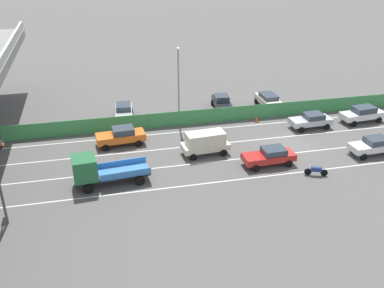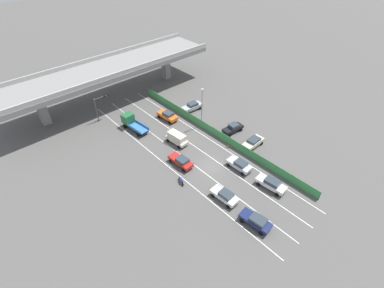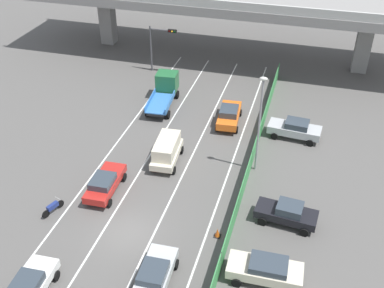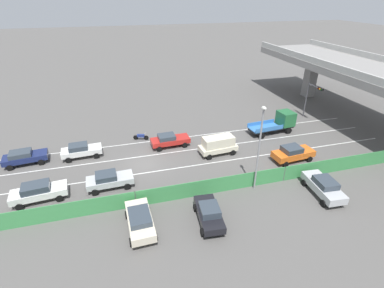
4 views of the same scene
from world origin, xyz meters
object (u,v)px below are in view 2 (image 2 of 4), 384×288
at_px(parked_sedan_cream, 253,142).
at_px(traffic_light, 100,104).
at_px(motorcycle, 181,180).
at_px(car_sedan_white, 271,183).
at_px(car_sedan_red, 181,161).
at_px(parked_wagon_silver, 192,106).
at_px(car_van_cream, 177,138).
at_px(flatbed_truck_blue, 131,122).
at_px(parked_sedan_dark, 233,128).
at_px(car_hatchback_white, 225,195).
at_px(car_sedan_silver, 239,165).
at_px(car_sedan_navy, 256,221).
at_px(car_taxi_orange, 168,115).
at_px(street_lamp, 202,104).
at_px(traffic_cone, 228,146).

distance_m(parked_sedan_cream, traffic_light, 30.92).
bearing_deg(motorcycle, car_sedan_white, -46.81).
relative_size(car_sedan_red, parked_wagon_silver, 0.99).
xyz_separation_m(car_van_cream, flatbed_truck_blue, (-3.46, 9.90, 0.16)).
distance_m(parked_wagon_silver, traffic_light, 18.96).
bearing_deg(parked_sedan_dark, car_sedan_white, -116.24).
height_order(car_sedan_white, parked_sedan_cream, car_sedan_white).
xyz_separation_m(car_hatchback_white, car_sedan_silver, (6.75, 2.90, -0.02)).
relative_size(car_sedan_navy, parked_wagon_silver, 0.96).
relative_size(parked_sedan_cream, parked_sedan_dark, 1.05).
height_order(car_hatchback_white, car_sedan_white, car_sedan_white).
bearing_deg(traffic_light, car_sedan_red, -82.18).
relative_size(car_hatchback_white, traffic_light, 0.84).
distance_m(car_taxi_orange, car_sedan_navy, 29.21).
bearing_deg(car_sedan_white, street_lamp, 79.31).
height_order(car_sedan_white, flatbed_truck_blue, flatbed_truck_blue).
relative_size(car_sedan_red, motorcycle, 2.50).
relative_size(car_hatchback_white, flatbed_truck_blue, 0.71).
relative_size(car_sedan_silver, car_van_cream, 0.99).
distance_m(car_van_cream, flatbed_truck_blue, 10.49).
bearing_deg(car_sedan_navy, parked_wagon_silver, 64.07).
bearing_deg(traffic_cone, traffic_light, 117.39).
bearing_deg(parked_sedan_cream, car_taxi_orange, 108.98).
bearing_deg(motorcycle, traffic_cone, 4.32).
bearing_deg(car_sedan_navy, motorcycle, 100.55).
relative_size(car_van_cream, car_taxi_orange, 0.93).
height_order(car_taxi_orange, street_lamp, street_lamp).
xyz_separation_m(parked_sedan_cream, parked_sedan_dark, (0.69, 5.44, -0.02)).
bearing_deg(flatbed_truck_blue, parked_sedan_dark, -46.39).
relative_size(parked_sedan_dark, traffic_light, 0.84).
bearing_deg(parked_sedan_cream, flatbed_truck_blue, 123.34).
bearing_deg(flatbed_truck_blue, traffic_light, 113.03).
height_order(car_sedan_silver, parked_sedan_dark, parked_sedan_dark).
distance_m(car_sedan_white, car_sedan_navy, 7.62).
distance_m(car_van_cream, parked_sedan_dark, 11.32).
bearing_deg(traffic_light, car_van_cream, -69.21).
bearing_deg(motorcycle, car_sedan_red, 49.43).
relative_size(car_sedan_white, parked_sedan_cream, 1.05).
height_order(car_van_cream, parked_wagon_silver, car_van_cream).
relative_size(car_hatchback_white, car_sedan_silver, 1.01).
relative_size(parked_sedan_cream, traffic_cone, 6.75).
distance_m(car_van_cream, car_taxi_orange, 8.25).
xyz_separation_m(car_sedan_silver, traffic_light, (-9.51, 28.56, 2.85)).
relative_size(car_taxi_orange, street_lamp, 0.57).
height_order(car_sedan_silver, car_van_cream, car_van_cream).
xyz_separation_m(motorcycle, parked_wagon_silver, (15.76, 14.74, 0.48)).
distance_m(car_sedan_silver, car_van_cream, 12.64).
distance_m(car_sedan_red, car_sedan_navy, 15.91).
height_order(traffic_light, traffic_cone, traffic_light).
bearing_deg(car_sedan_navy, flatbed_truck_blue, 89.79).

